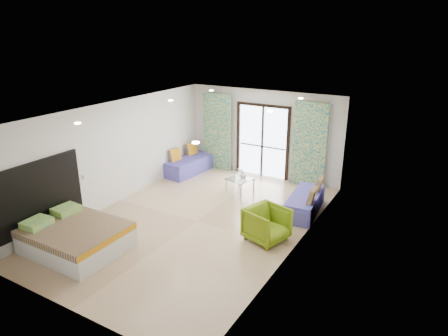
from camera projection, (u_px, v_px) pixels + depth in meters
The scene contains 24 objects.
floor at pixel (196, 221), 9.71m from camera, with size 5.00×7.50×0.01m, color tan, non-canonical shape.
ceiling at pixel (194, 111), 8.81m from camera, with size 5.00×7.50×0.01m, color silver, non-canonical shape.
wall_back at pixel (263, 134), 12.32m from camera, with size 5.00×0.01×2.70m, color silver, non-canonical shape.
wall_front at pixel (60, 239), 6.20m from camera, with size 5.00×0.01×2.70m, color silver, non-canonical shape.
wall_left at pixel (116, 153), 10.44m from camera, with size 0.01×7.50×2.70m, color silver, non-canonical shape.
wall_right at pixel (298, 189), 8.08m from camera, with size 0.01×7.50×2.70m, color silver, non-canonical shape.
balcony_door at pixel (263, 137), 12.32m from camera, with size 1.76×0.08×2.28m.
balcony_rail at pixel (262, 146), 12.43m from camera, with size 1.52×0.03×0.04m, color #595451.
curtain_left at pixel (217, 132), 12.94m from camera, with size 1.00×0.10×2.50m, color silver.
curtain_right at pixel (309, 145), 11.47m from camera, with size 1.00×0.10×2.50m, color silver.
downlight_a at pixel (78, 123), 7.85m from camera, with size 0.12×0.12×0.02m, color #FFE0B2.
downlight_b at pixel (196, 143), 6.52m from camera, with size 0.12×0.12×0.02m, color #FFE0B2.
downlight_c at pixel (171, 100), 10.30m from camera, with size 0.12×0.12×0.02m, color #FFE0B2.
downlight_d at pixel (270, 111), 8.97m from camera, with size 0.12×0.12×0.02m, color #FFE0B2.
downlight_e at pixel (211, 90), 11.93m from camera, with size 0.12×0.12×0.02m, color #FFE0B2.
downlight_f at pixel (301, 98), 10.60m from camera, with size 0.12×0.12×0.02m, color #FFE0B2.
headboard at pixel (40, 194), 8.60m from camera, with size 0.06×2.10×1.50m, color black.
switch_plate at pixel (85, 177), 9.62m from camera, with size 0.02×0.10×0.10m, color silver.
bed at pixel (75, 237), 8.39m from camera, with size 1.96×1.60×0.68m.
daybed_left at pixel (189, 165), 12.86m from camera, with size 0.84×1.82×0.87m.
daybed_right at pixel (305, 203), 10.09m from camera, with size 0.86×1.80×0.86m.
coffee_table at pixel (240, 180), 11.29m from camera, with size 0.77×0.77×0.73m.
vase at pixel (243, 175), 11.27m from camera, with size 0.20×0.21×0.20m, color white.
armchair at pixel (267, 223), 8.72m from camera, with size 0.81×0.76×0.84m, color olive.
Camera 1 is at (4.96, -7.21, 4.45)m, focal length 32.00 mm.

